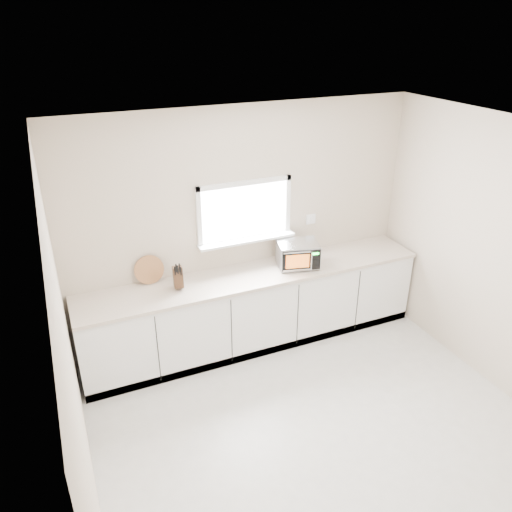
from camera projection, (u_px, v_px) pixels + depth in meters
ground at (329, 443)px, 4.52m from camera, size 4.00×4.00×0.00m
back_wall at (244, 227)px, 5.57m from camera, size 4.00×0.17×2.70m
cabinets at (255, 310)px, 5.73m from camera, size 3.92×0.60×0.88m
countertop at (255, 275)px, 5.52m from camera, size 3.92×0.64×0.04m
microwave at (298, 254)px, 5.61m from camera, size 0.51×0.45×0.29m
knife_block at (178, 277)px, 5.18m from camera, size 0.13×0.22×0.30m
cutting_board at (149, 270)px, 5.25m from camera, size 0.31×0.08×0.31m
coffee_grinder at (312, 255)px, 5.71m from camera, size 0.12×0.12×0.19m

